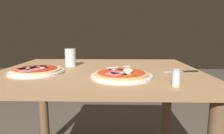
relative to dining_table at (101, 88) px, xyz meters
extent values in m
cube|color=#9E754C|center=(0.00, 0.00, 0.10)|extent=(1.10, 0.85, 0.04)
cylinder|color=brown|center=(-0.49, 0.37, -0.27)|extent=(0.07, 0.07, 0.68)
cylinder|color=brown|center=(0.49, 0.37, -0.27)|extent=(0.07, 0.07, 0.68)
cylinder|color=white|center=(0.12, -0.21, 0.12)|extent=(0.28, 0.28, 0.01)
cylinder|color=tan|center=(0.12, -0.21, 0.13)|extent=(0.25, 0.25, 0.01)
cylinder|color=red|center=(0.12, -0.21, 0.14)|extent=(0.22, 0.22, 0.00)
torus|color=black|center=(0.08, -0.26, 0.14)|extent=(0.02, 0.02, 0.00)
torus|color=black|center=(0.12, -0.18, 0.14)|extent=(0.02, 0.02, 0.00)
torus|color=black|center=(0.07, -0.16, 0.14)|extent=(0.02, 0.02, 0.00)
torus|color=black|center=(0.11, -0.16, 0.14)|extent=(0.02, 0.02, 0.00)
torus|color=black|center=(0.13, -0.27, 0.14)|extent=(0.02, 0.02, 0.00)
cube|color=#C65B66|center=(0.10, -0.23, 0.14)|extent=(0.07, 0.07, 0.00)
cube|color=#D16B70|center=(0.08, -0.26, 0.14)|extent=(0.08, 0.07, 0.00)
cylinder|color=beige|center=(0.14, -0.25, 0.14)|extent=(0.03, 0.03, 0.00)
cylinder|color=beige|center=(0.11, -0.24, 0.14)|extent=(0.02, 0.02, 0.00)
cylinder|color=beige|center=(0.08, -0.16, 0.14)|extent=(0.03, 0.03, 0.00)
ellipsoid|color=white|center=(0.14, -0.23, 0.15)|extent=(0.04, 0.03, 0.02)
cylinder|color=yellow|center=(0.14, -0.23, 0.16)|extent=(0.02, 0.02, 0.00)
cylinder|color=white|center=(-0.32, -0.12, 0.12)|extent=(0.28, 0.28, 0.01)
cylinder|color=#E5C17F|center=(-0.32, -0.12, 0.13)|extent=(0.24, 0.24, 0.01)
cylinder|color=#B72D19|center=(-0.32, -0.12, 0.14)|extent=(0.21, 0.21, 0.00)
torus|color=black|center=(-0.34, -0.07, 0.14)|extent=(0.02, 0.02, 0.00)
torus|color=black|center=(-0.38, -0.10, 0.14)|extent=(0.02, 0.02, 0.00)
torus|color=black|center=(-0.31, -0.06, 0.14)|extent=(0.02, 0.02, 0.00)
torus|color=black|center=(-0.27, -0.12, 0.14)|extent=(0.02, 0.02, 0.00)
torus|color=black|center=(-0.29, -0.07, 0.14)|extent=(0.02, 0.02, 0.00)
torus|color=black|center=(-0.36, -0.17, 0.14)|extent=(0.02, 0.02, 0.00)
cube|color=#C65B66|center=(-0.36, -0.13, 0.14)|extent=(0.10, 0.10, 0.00)
cube|color=#C65B66|center=(-0.34, -0.12, 0.14)|extent=(0.06, 0.09, 0.00)
cube|color=#D16B70|center=(-0.32, -0.18, 0.14)|extent=(0.10, 0.11, 0.00)
cube|color=#C65B66|center=(-0.37, -0.16, 0.14)|extent=(0.09, 0.06, 0.00)
cylinder|color=beige|center=(-0.35, -0.14, 0.14)|extent=(0.02, 0.02, 0.00)
cylinder|color=beige|center=(-0.28, -0.13, 0.14)|extent=(0.03, 0.03, 0.00)
cylinder|color=silver|center=(-0.19, 0.09, 0.17)|extent=(0.07, 0.07, 0.11)
cylinder|color=silver|center=(-0.19, 0.09, 0.15)|extent=(0.06, 0.06, 0.07)
cube|color=silver|center=(0.07, 0.04, 0.12)|extent=(0.07, 0.05, 0.00)
cube|color=silver|center=(0.16, 0.08, 0.12)|extent=(0.04, 0.02, 0.00)
cube|color=silver|center=(0.15, 0.08, 0.12)|extent=(0.04, 0.02, 0.00)
cube|color=silver|center=(0.15, 0.08, 0.12)|extent=(0.04, 0.02, 0.00)
cube|color=silver|center=(0.15, 0.09, 0.12)|extent=(0.04, 0.02, 0.00)
cube|color=silver|center=(0.38, -0.09, 0.12)|extent=(0.11, 0.04, 0.00)
cube|color=black|center=(0.48, -0.07, 0.12)|extent=(0.09, 0.03, 0.01)
cylinder|color=white|center=(0.32, -0.36, 0.14)|extent=(0.03, 0.03, 0.05)
cylinder|color=silver|center=(0.32, -0.36, 0.18)|extent=(0.03, 0.03, 0.01)
camera|label=1|loc=(0.09, -1.08, 0.31)|focal=30.82mm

